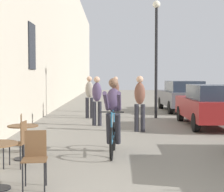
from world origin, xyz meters
name	(u,v)px	position (x,y,z in m)	size (l,w,h in m)	color
building_facade_left	(43,16)	(-3.45, 14.00, 4.56)	(0.54, 68.00, 9.13)	#B7AD99
cafe_chair_near_toward_street	(35,155)	(-1.48, 2.65, 0.52)	(0.42, 0.42, 0.89)	black
cafe_table_mid	(23,135)	(-2.14, 4.58, 0.52)	(0.64, 0.64, 0.72)	black
cafe_chair_mid_toward_street	(18,141)	(-2.06, 3.91, 0.52)	(0.41, 0.41, 0.89)	black
cafe_chair_mid_toward_wall	(26,131)	(-2.21, 5.17, 0.52)	(0.45, 0.45, 0.89)	black
cyclist_on_bicycle	(113,118)	(-0.23, 5.16, 0.81)	(0.52, 1.76, 1.74)	black
pedestrian_near	(140,100)	(0.64, 8.34, 1.00)	(0.37, 0.29, 1.77)	#26262D
pedestrian_mid	(97,98)	(-0.77, 9.76, 0.99)	(0.36, 0.28, 1.75)	#26262D
pedestrian_far	(89,95)	(-1.16, 12.03, 1.00)	(0.38, 0.30, 1.76)	#26262D
pedestrian_furthest	(116,92)	(-0.02, 14.57, 0.99)	(0.34, 0.25, 1.75)	#26262D
street_lamp	(156,44)	(1.63, 12.05, 3.11)	(0.32, 0.32, 4.90)	black
parked_car_second	(210,105)	(3.21, 9.52, 0.76)	(1.80, 4.15, 1.47)	maroon
parked_car_third	(182,96)	(3.32, 14.98, 0.80)	(1.88, 4.35, 1.54)	#595960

